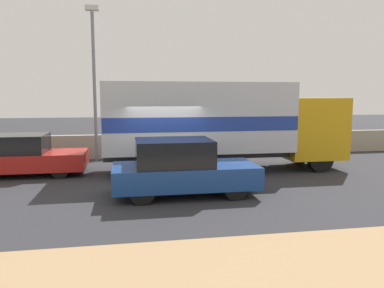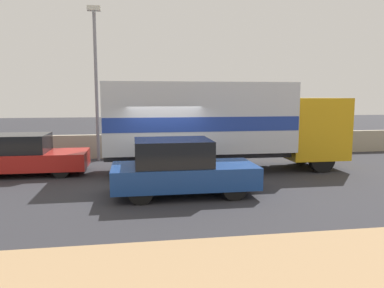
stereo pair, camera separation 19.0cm
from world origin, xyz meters
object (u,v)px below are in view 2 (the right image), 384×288
street_lamp (96,72)px  car_hatchback (180,168)px  pedestrian (318,138)px  car_sedan_second (23,155)px  box_truck (219,122)px

street_lamp → car_hatchback: 7.56m
street_lamp → pedestrian: street_lamp is taller
car_hatchback → car_sedan_second: car_hatchback is taller
car_hatchback → car_sedan_second: 6.44m
box_truck → pedestrian: box_truck is taller
car_sedan_second → pedestrian: size_ratio=2.41×
car_hatchback → pedestrian: 8.98m
box_truck → car_sedan_second: size_ratio=2.12×
car_sedan_second → pedestrian: bearing=8.1°
box_truck → car_hatchback: box_truck is taller
pedestrian → box_truck: bearing=-157.1°
car_sedan_second → box_truck: bearing=-3.6°
box_truck → pedestrian: size_ratio=5.11×
car_sedan_second → pedestrian: (12.39, 1.77, 0.21)m
street_lamp → car_hatchback: bearing=-65.8°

